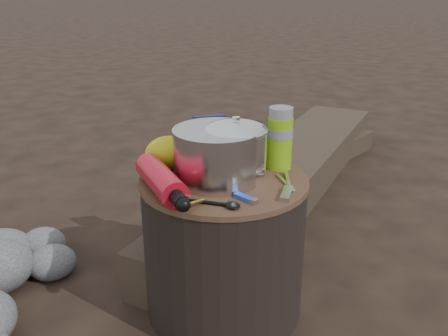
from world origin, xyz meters
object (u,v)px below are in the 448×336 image
object	(u,v)px
log_main	(286,175)
camping_pot	(236,150)
travel_mug	(249,142)
stump	(224,246)
fuel_bottle	(161,180)
thermos	(280,139)

from	to	relation	value
log_main	camping_pot	xyz separation A→B (m)	(-0.56, -0.75, 0.45)
travel_mug	stump	bearing A→B (deg)	-137.74
log_main	travel_mug	size ratio (longest dim) A/B	17.64
log_main	fuel_bottle	world-z (taller)	fuel_bottle
stump	fuel_bottle	xyz separation A→B (m)	(-0.19, -0.04, 0.26)
stump	travel_mug	xyz separation A→B (m)	(0.12, 0.11, 0.28)
camping_pot	fuel_bottle	world-z (taller)	camping_pot
thermos	fuel_bottle	bearing A→B (deg)	-171.33
fuel_bottle	thermos	bearing A→B (deg)	3.93
stump	camping_pot	distance (m)	0.31
log_main	camping_pot	world-z (taller)	camping_pot
thermos	travel_mug	bearing A→B (deg)	124.08
fuel_bottle	thermos	size ratio (longest dim) A/B	1.65
stump	camping_pot	world-z (taller)	camping_pot
camping_pot	travel_mug	bearing A→B (deg)	53.66
camping_pot	thermos	distance (m)	0.16
camping_pot	thermos	size ratio (longest dim) A/B	0.93
stump	log_main	world-z (taller)	stump
log_main	fuel_bottle	xyz separation A→B (m)	(-0.79, -0.77, 0.40)
log_main	fuel_bottle	bearing A→B (deg)	-88.63
fuel_bottle	thermos	world-z (taller)	thermos
stump	fuel_bottle	bearing A→B (deg)	-169.41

